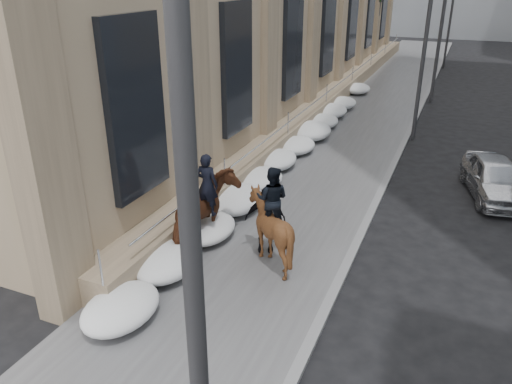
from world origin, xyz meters
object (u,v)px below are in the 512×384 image
mounted_horse_right (270,225)px  pedestrian (265,219)px  car_silver (495,178)px  mounted_horse_left (206,212)px

mounted_horse_right → pedestrian: bearing=-64.2°
mounted_horse_right → pedestrian: (-0.34, 0.50, -0.14)m
mounted_horse_right → car_silver: mounted_horse_right is taller
mounted_horse_right → car_silver: size_ratio=0.65×
pedestrian → car_silver: (5.81, 6.53, -0.36)m
pedestrian → car_silver: pedestrian is taller
car_silver → mounted_horse_left: bearing=-149.5°
mounted_horse_left → pedestrian: 1.61m
mounted_horse_left → mounted_horse_right: mounted_horse_left is taller
mounted_horse_right → mounted_horse_left: bearing=-7.9°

